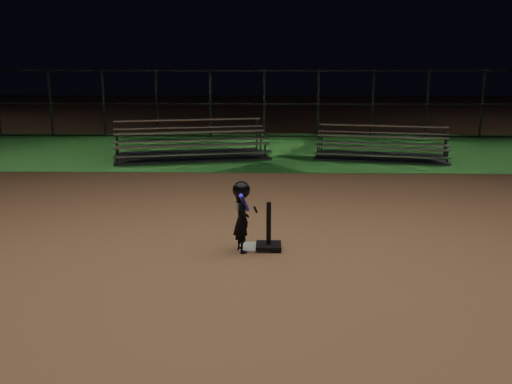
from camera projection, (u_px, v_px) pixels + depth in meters
name	position (u px, v px, depth m)	size (l,w,h in m)	color
ground	(254.00, 248.00, 8.76)	(80.00, 80.00, 0.00)	#976744
grass_strip	(263.00, 149.00, 18.50)	(60.00, 8.00, 0.01)	#1D5B1F
home_plate	(254.00, 247.00, 8.76)	(0.45, 0.45, 0.02)	beige
batting_tee	(269.00, 240.00, 8.66)	(0.38, 0.38, 0.71)	black
child_batter	(242.00, 215.00, 8.46)	(0.41, 0.61, 1.08)	black
bleacher_left	(191.00, 150.00, 16.91)	(4.81, 3.14, 1.09)	silver
bleacher_right	(381.00, 152.00, 16.77)	(4.08, 2.57, 0.93)	#B9B9BE
backstop_fence	(264.00, 104.00, 21.15)	(20.08, 0.08, 2.50)	#38383D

